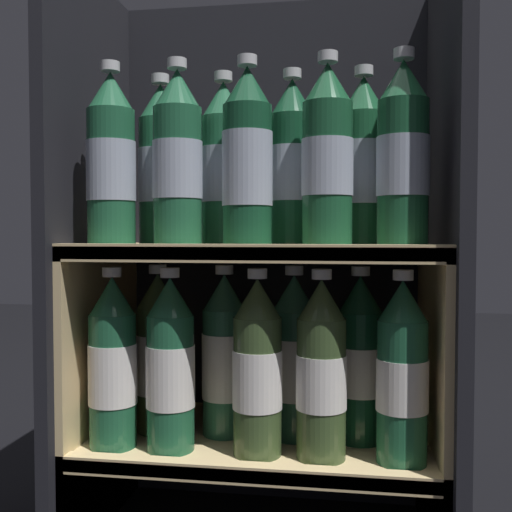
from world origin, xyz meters
name	(u,v)px	position (x,y,z in m)	size (l,w,h in m)	color
fridge_back_wall	(273,253)	(0.00, 0.31, 0.45)	(0.58, 0.02, 0.90)	black
fridge_side_left	(92,255)	(-0.28, 0.15, 0.45)	(0.02, 0.34, 0.90)	black
fridge_side_right	(445,258)	(0.28, 0.15, 0.45)	(0.02, 0.34, 0.90)	black
shelf_lower	(259,454)	(0.00, 0.14, 0.14)	(0.54, 0.30, 0.17)	#DBBC84
shelf_upper	(260,325)	(0.00, 0.14, 0.34)	(0.54, 0.30, 0.47)	#DBBC84
bottle_upper_front_0	(111,163)	(-0.21, 0.06, 0.59)	(0.07, 0.07, 0.27)	#1E5638
bottle_upper_front_1	(178,161)	(-0.11, 0.06, 0.59)	(0.07, 0.07, 0.27)	#1E5638
bottle_upper_front_2	(247,161)	(-0.01, 0.06, 0.59)	(0.07, 0.07, 0.27)	#144228
bottle_upper_front_3	(327,159)	(0.11, 0.06, 0.59)	(0.07, 0.07, 0.27)	#194C2D
bottle_upper_front_4	(403,157)	(0.21, 0.06, 0.59)	(0.07, 0.07, 0.27)	#194C2D
bottle_upper_back_0	(161,168)	(-0.16, 0.14, 0.59)	(0.07, 0.07, 0.27)	#1E5638
bottle_upper_back_1	(223,167)	(-0.06, 0.14, 0.59)	(0.07, 0.07, 0.27)	#1E5638
bottle_upper_back_2	(292,166)	(0.05, 0.14, 0.59)	(0.07, 0.07, 0.27)	#144228
bottle_upper_back_3	(363,165)	(0.16, 0.14, 0.59)	(0.07, 0.07, 0.27)	#194C2D
bottle_lower_front_0	(113,366)	(-0.21, 0.06, 0.29)	(0.07, 0.07, 0.27)	#1E5638
bottle_lower_front_1	(170,368)	(-0.12, 0.06, 0.29)	(0.07, 0.07, 0.27)	#1E5638
bottle_lower_front_2	(257,370)	(0.01, 0.06, 0.29)	(0.07, 0.07, 0.27)	#384C28
bottle_lower_front_3	(321,372)	(0.10, 0.06, 0.29)	(0.07, 0.07, 0.27)	#384C28
bottle_lower_front_4	(402,375)	(0.21, 0.06, 0.29)	(0.07, 0.07, 0.27)	#1E5638
bottle_lower_back_0	(158,356)	(-0.16, 0.14, 0.29)	(0.07, 0.07, 0.27)	#384C28
bottle_lower_back_1	(225,358)	(-0.06, 0.14, 0.29)	(0.07, 0.07, 0.27)	#285B42
bottle_lower_back_2	(294,360)	(0.05, 0.14, 0.29)	(0.07, 0.07, 0.27)	#285B42
bottle_lower_back_3	(360,362)	(0.16, 0.14, 0.29)	(0.07, 0.07, 0.27)	#144228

